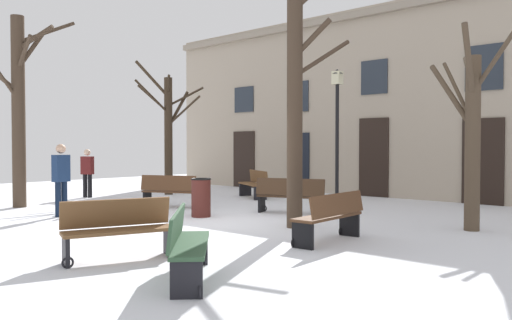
{
  "coord_description": "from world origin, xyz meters",
  "views": [
    {
      "loc": [
        8.33,
        -7.78,
        1.7
      ],
      "look_at": [
        0.0,
        1.55,
        1.37
      ],
      "focal_mm": 35.85,
      "sensor_mm": 36.0,
      "label": 1
    }
  ],
  "objects": [
    {
      "name": "tree_near_facade",
      "position": [
        1.85,
        0.75,
        2.83
      ],
      "size": [
        1.63,
        1.52,
        5.68
      ],
      "color": "#423326",
      "rests_on": "ground"
    },
    {
      "name": "bench_facing_shops",
      "position": [
        3.36,
        -3.54,
        0.47
      ],
      "size": [
        1.55,
        1.55,
        0.9
      ],
      "rotation": [
        0.0,
        0.0,
        2.36
      ],
      "color": "#2D4C33",
      "rests_on": "ground"
    },
    {
      "name": "bench_back_to_back_right",
      "position": [
        3.32,
        -0.18,
        0.46
      ],
      "size": [
        0.55,
        1.73,
        0.89
      ],
      "rotation": [
        0.0,
        0.0,
        4.75
      ],
      "color": "#51331E",
      "rests_on": "ground"
    },
    {
      "name": "building_facade",
      "position": [
        0.01,
        7.95,
        3.28
      ],
      "size": [
        19.74,
        0.6,
        6.47
      ],
      "color": "tan",
      "rests_on": "ground"
    },
    {
      "name": "bench_back_to_back_left",
      "position": [
        0.46,
        2.37,
        0.47
      ],
      "size": [
        1.85,
        1.0,
        0.91
      ],
      "rotation": [
        0.0,
        0.0,
        3.47
      ],
      "color": "#3D2819",
      "rests_on": "ground"
    },
    {
      "name": "person_crossing_plaza",
      "position": [
        -3.43,
        -1.71,
        0.98
      ],
      "size": [
        0.29,
        0.41,
        1.76
      ],
      "rotation": [
        0.0,
        0.0,
        1.75
      ],
      "color": "black",
      "rests_on": "ground"
    },
    {
      "name": "tree_left_of_center",
      "position": [
        4.7,
        2.83,
        2.09
      ],
      "size": [
        2.15,
        2.41,
        4.16
      ],
      "color": "#4C3D2D",
      "rests_on": "ground"
    },
    {
      "name": "bench_by_litter_bin",
      "position": [
        -2.93,
        1.24,
        0.46
      ],
      "size": [
        1.71,
        1.11,
        0.9
      ],
      "rotation": [
        0.0,
        0.0,
        3.56
      ],
      "color": "#51331E",
      "rests_on": "ground"
    },
    {
      "name": "ground_plane",
      "position": [
        0.0,
        0.0,
        0.0
      ],
      "size": [
        31.58,
        31.58,
        0.0
      ],
      "primitive_type": "plane",
      "color": "white"
    },
    {
      "name": "bench_near_center_tree",
      "position": [
        -2.94,
        4.76,
        0.46
      ],
      "size": [
        1.65,
        1.2,
        0.91
      ],
      "rotation": [
        0.0,
        0.0,
        5.79
      ],
      "color": "brown",
      "rests_on": "ground"
    },
    {
      "name": "litter_bin",
      "position": [
        -0.84,
        0.5,
        0.47
      ],
      "size": [
        0.49,
        0.49,
        0.93
      ],
      "color": "#4C1E19",
      "rests_on": "ground"
    },
    {
      "name": "tree_right_of_center",
      "position": [
        -6.08,
        -1.55,
        2.87
      ],
      "size": [
        2.21,
        2.51,
        5.42
      ],
      "color": "#423326",
      "rests_on": "ground"
    },
    {
      "name": "streetlamp",
      "position": [
        0.56,
        4.31,
        2.35
      ],
      "size": [
        0.3,
        0.3,
        3.85
      ],
      "color": "black",
      "rests_on": "ground"
    },
    {
      "name": "person_strolling",
      "position": [
        -7.15,
        1.13,
        0.89
      ],
      "size": [
        0.44,
        0.37,
        1.61
      ],
      "rotation": [
        0.0,
        0.0,
        3.61
      ],
      "color": "black",
      "rests_on": "ground"
    },
    {
      "name": "tree_foreground",
      "position": [
        -5.98,
        3.6,
        2.34
      ],
      "size": [
        1.96,
        2.91,
        4.74
      ],
      "color": "#382B1E",
      "rests_on": "ground"
    },
    {
      "name": "bench_near_lamp",
      "position": [
        1.7,
        -3.45,
        0.46
      ],
      "size": [
        1.04,
        1.73,
        0.91
      ],
      "rotation": [
        0.0,
        0.0,
        1.21
      ],
      "color": "brown",
      "rests_on": "ground"
    }
  ]
}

